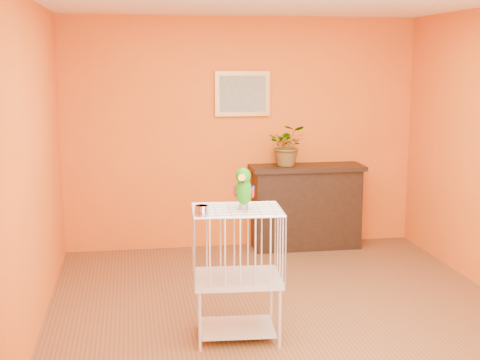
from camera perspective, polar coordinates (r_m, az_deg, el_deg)
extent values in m
plane|color=brown|center=(5.72, 3.98, -11.53)|extent=(4.50, 4.50, 0.00)
plane|color=orange|center=(7.57, 0.17, 3.99)|extent=(4.00, 0.00, 4.00)
plane|color=orange|center=(3.28, 13.36, -4.46)|extent=(4.00, 0.00, 4.00)
plane|color=orange|center=(5.29, -17.43, 0.85)|extent=(0.00, 4.50, 4.50)
cube|color=black|center=(7.65, 5.66, -2.46)|extent=(1.20, 0.40, 0.90)
cube|color=black|center=(7.56, 5.73, 1.06)|extent=(1.28, 0.46, 0.05)
cube|color=black|center=(7.48, 6.02, -2.75)|extent=(0.84, 0.02, 0.45)
cube|color=#57181B|center=(7.56, 3.91, -3.35)|extent=(0.05, 0.18, 0.28)
cube|color=#3B562B|center=(7.58, 4.50, -3.33)|extent=(0.05, 0.18, 0.28)
cube|color=#57181B|center=(7.60, 5.16, -3.30)|extent=(0.05, 0.18, 0.28)
cube|color=#3B562B|center=(7.63, 5.89, -3.27)|extent=(0.05, 0.18, 0.28)
cube|color=#57181B|center=(7.65, 6.62, -3.23)|extent=(0.05, 0.18, 0.28)
imported|color=#26722D|center=(7.49, 4.08, 2.60)|extent=(0.52, 0.55, 0.36)
cube|color=#B88741|center=(7.51, 0.21, 7.38)|extent=(0.62, 0.03, 0.50)
cube|color=gray|center=(7.49, 0.23, 7.37)|extent=(0.52, 0.01, 0.40)
cube|color=beige|center=(5.28, -0.24, -12.47)|extent=(0.59, 0.47, 0.02)
cube|color=beige|center=(5.14, -0.25, -8.40)|extent=(0.69, 0.55, 0.04)
cube|color=beige|center=(5.00, -0.25, -2.56)|extent=(0.69, 0.55, 0.01)
cylinder|color=beige|center=(5.00, -3.46, -12.01)|extent=(0.02, 0.02, 0.46)
cylinder|color=beige|center=(5.05, 3.41, -11.77)|extent=(0.02, 0.02, 0.46)
cylinder|color=beige|center=(5.42, -3.63, -10.20)|extent=(0.02, 0.02, 0.46)
cylinder|color=beige|center=(5.47, 2.67, -10.01)|extent=(0.02, 0.02, 0.46)
cylinder|color=silver|center=(4.79, -3.29, -2.59)|extent=(0.10, 0.10, 0.07)
cylinder|color=#59544C|center=(4.97, 0.02, -2.35)|extent=(0.01, 0.01, 0.05)
cylinder|color=#59544C|center=(4.96, 0.62, -2.37)|extent=(0.01, 0.01, 0.05)
ellipsoid|color=#16890A|center=(4.94, 0.32, -0.99)|extent=(0.17, 0.21, 0.23)
ellipsoid|color=#16890A|center=(4.88, 0.27, 0.36)|extent=(0.14, 0.15, 0.11)
cone|color=orange|center=(4.83, 0.19, 0.11)|extent=(0.07, 0.09, 0.07)
cone|color=black|center=(4.84, 0.21, -0.11)|extent=(0.04, 0.04, 0.03)
sphere|color=black|center=(4.86, -0.22, 0.48)|extent=(0.02, 0.02, 0.02)
sphere|color=black|center=(4.85, 0.70, 0.46)|extent=(0.02, 0.02, 0.02)
ellipsoid|color=#A50C0C|center=(4.96, -0.40, -1.06)|extent=(0.05, 0.07, 0.08)
ellipsoid|color=navy|center=(4.94, 1.07, -1.10)|extent=(0.05, 0.07, 0.08)
cone|color=#16890A|center=(5.03, 0.43, -1.68)|extent=(0.12, 0.18, 0.13)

